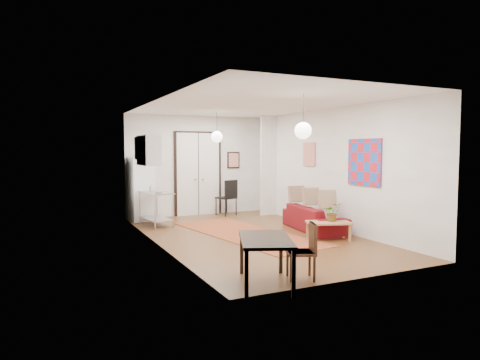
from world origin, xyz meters
name	(u,v)px	position (x,y,z in m)	size (l,w,h in m)	color
floor	(251,236)	(0.00, 0.00, 0.00)	(7.00, 7.00, 0.00)	brown
ceiling	(252,104)	(0.00, 0.00, 2.90)	(4.20, 7.00, 0.02)	white
wall_back	(198,166)	(0.00, 3.50, 1.45)	(4.20, 0.02, 2.90)	white
wall_front	(360,182)	(0.00, -3.50, 1.45)	(4.20, 0.02, 2.90)	white
wall_left	(158,173)	(-2.10, 0.00, 1.45)	(0.02, 7.00, 2.90)	white
wall_right	(329,169)	(2.10, 0.00, 1.45)	(0.02, 7.00, 2.90)	white
double_doors	(198,174)	(0.00, 3.46, 1.20)	(1.44, 0.06, 2.50)	white
stub_partition	(268,166)	(1.85, 2.55, 1.45)	(0.50, 0.10, 2.90)	white
wall_cabinet	(148,150)	(-1.92, 1.50, 1.90)	(0.35, 1.00, 0.70)	white
painting_popart	(364,162)	(2.08, -1.25, 1.65)	(0.05, 1.00, 1.00)	red
painting_abstract	(309,154)	(2.08, 0.80, 1.80)	(0.05, 0.50, 0.60)	#EEE3C6
poster_back	(234,160)	(1.15, 3.47, 1.60)	(0.40, 0.03, 0.50)	red
print_left	(137,148)	(-2.07, 2.00, 1.95)	(0.03, 0.44, 0.54)	#99613F
pendant_back	(217,137)	(0.00, 2.00, 2.25)	(0.30, 0.30, 0.80)	white
pendant_front	(303,131)	(0.00, -2.00, 2.25)	(0.30, 0.30, 0.80)	white
kilim_rug	(246,234)	(0.00, 0.26, 0.01)	(1.57, 4.18, 0.01)	#A75229
sofa	(314,218)	(1.65, -0.05, 0.29)	(0.78, 2.00, 0.58)	maroon
coffee_table	(328,224)	(1.27, -1.09, 0.34)	(1.01, 0.77, 0.40)	tan
potted_plant	(332,212)	(1.37, -1.09, 0.59)	(0.35, 0.30, 0.39)	#3A682F
kitchen_counter	(156,204)	(-1.57, 2.24, 0.54)	(0.70, 1.18, 0.85)	#B5B8BA
bowl	(159,192)	(-1.57, 1.94, 0.88)	(0.20, 0.20, 0.05)	white
soap_bottle	(151,188)	(-1.62, 2.49, 0.94)	(0.08, 0.08, 0.18)	teal
fridge	(141,189)	(-1.75, 3.15, 0.86)	(0.61, 0.61, 1.72)	white
dining_table	(265,243)	(-1.38, -3.15, 0.60)	(1.11, 1.39, 0.67)	black
dining_chair_near	(298,246)	(-0.78, -3.06, 0.48)	(0.52, 0.62, 0.84)	#381F11
dining_chair_far	(298,246)	(-0.78, -3.07, 0.48)	(0.52, 0.62, 0.84)	#381F11
black_side_chair	(225,194)	(0.70, 3.12, 0.61)	(0.60, 0.61, 1.04)	black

